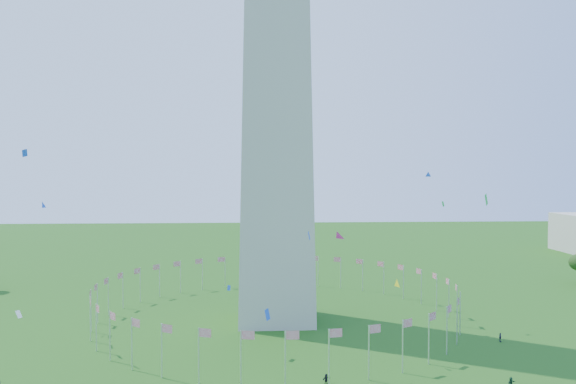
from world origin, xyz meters
name	(u,v)px	position (x,y,z in m)	size (l,w,h in m)	color
flag_ring	(276,301)	(0.00, 50.00, 4.50)	(80.24, 80.24, 9.00)	silver
kites_aloft	(298,254)	(3.09, 25.38, 18.68)	(103.86, 58.90, 33.50)	#CC2699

